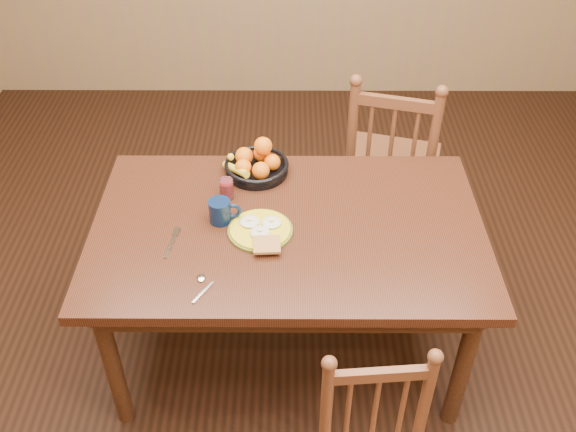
{
  "coord_description": "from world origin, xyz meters",
  "views": [
    {
      "loc": [
        0.01,
        -1.98,
        2.45
      ],
      "look_at": [
        0.0,
        0.0,
        0.8
      ],
      "focal_mm": 40.0,
      "sensor_mm": 36.0,
      "label": 1
    }
  ],
  "objects_px": {
    "chair_far": "(391,164)",
    "breakfast_plate": "(261,230)",
    "coffee_mug": "(221,211)",
    "fruit_bowl": "(256,164)",
    "dining_table": "(288,241)"
  },
  "relations": [
    {
      "from": "chair_far",
      "to": "breakfast_plate",
      "type": "bearing_deg",
      "value": 66.62
    },
    {
      "from": "breakfast_plate",
      "to": "fruit_bowl",
      "type": "distance_m",
      "value": 0.42
    },
    {
      "from": "dining_table",
      "to": "fruit_bowl",
      "type": "bearing_deg",
      "value": 111.2
    },
    {
      "from": "dining_table",
      "to": "breakfast_plate",
      "type": "xyz_separation_m",
      "value": [
        -0.11,
        -0.04,
        0.1
      ]
    },
    {
      "from": "coffee_mug",
      "to": "fruit_bowl",
      "type": "relative_size",
      "value": 0.46
    },
    {
      "from": "breakfast_plate",
      "to": "coffee_mug",
      "type": "bearing_deg",
      "value": 155.65
    },
    {
      "from": "dining_table",
      "to": "coffee_mug",
      "type": "xyz_separation_m",
      "value": [
        -0.27,
        0.03,
        0.14
      ]
    },
    {
      "from": "coffee_mug",
      "to": "fruit_bowl",
      "type": "xyz_separation_m",
      "value": [
        0.13,
        0.34,
        -0.0
      ]
    },
    {
      "from": "chair_far",
      "to": "breakfast_plate",
      "type": "xyz_separation_m",
      "value": [
        -0.65,
        -0.82,
        0.25
      ]
    },
    {
      "from": "dining_table",
      "to": "coffee_mug",
      "type": "distance_m",
      "value": 0.31
    },
    {
      "from": "chair_far",
      "to": "breakfast_plate",
      "type": "relative_size",
      "value": 3.62
    },
    {
      "from": "dining_table",
      "to": "breakfast_plate",
      "type": "height_order",
      "value": "breakfast_plate"
    },
    {
      "from": "chair_far",
      "to": "fruit_bowl",
      "type": "height_order",
      "value": "chair_far"
    },
    {
      "from": "coffee_mug",
      "to": "fruit_bowl",
      "type": "height_order",
      "value": "fruit_bowl"
    },
    {
      "from": "coffee_mug",
      "to": "fruit_bowl",
      "type": "bearing_deg",
      "value": 69.23
    }
  ]
}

